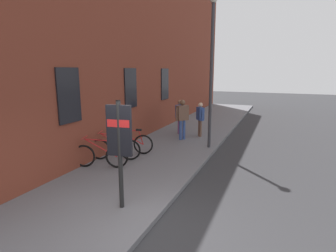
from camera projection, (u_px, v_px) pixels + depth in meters
ground at (242, 154)px, 10.24m from camera, size 60.00×60.00×0.00m
sidewalk_pavement at (189, 135)px, 13.08m from camera, size 24.00×3.50×0.12m
station_facade at (159, 41)px, 13.82m from camera, size 22.00×0.65×9.20m
bicycle_leaning_wall at (101, 155)px, 8.46m from camera, size 0.69×1.70×0.97m
bicycle_mid_rack at (115, 149)px, 9.18m from camera, size 0.70×1.69×0.97m
bicycle_far_end at (129, 143)px, 9.84m from camera, size 0.68×1.70×0.97m
transit_info_sign at (119, 138)px, 5.75m from camera, size 0.17×0.56×2.40m
pedestrian_near_bus at (182, 115)px, 11.74m from camera, size 0.55×0.51×1.75m
pedestrian_crossing_street at (180, 113)px, 12.86m from camera, size 0.61×0.30×1.62m
pedestrian_by_facade at (200, 116)px, 12.33m from camera, size 0.49×0.45×1.56m
street_lamp at (212, 62)px, 10.09m from camera, size 0.28×0.28×5.63m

